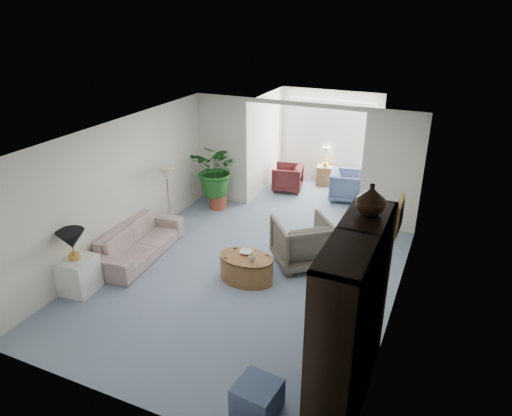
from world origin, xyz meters
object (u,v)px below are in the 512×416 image
at_px(framed_picture, 400,217).
at_px(sunroom_chair_blue, 346,186).
at_px(end_table, 78,275).
at_px(coffee_cup, 252,259).
at_px(wingback_chair, 302,242).
at_px(entertainment_cabinet, 351,316).
at_px(table_lamp, 71,240).
at_px(plant_pot, 218,201).
at_px(coffee_table, 246,268).
at_px(sunroom_chair_maroon, 287,178).
at_px(ottoman, 257,398).
at_px(cabinet_urn, 371,199).
at_px(coffee_bowl, 246,252).
at_px(sofa, 139,241).
at_px(side_table_dark, 344,249).
at_px(floor_lamp, 166,173).
at_px(sunroom_table, 325,176).

relative_size(framed_picture, sunroom_chair_blue, 0.65).
xyz_separation_m(end_table, coffee_cup, (2.53, 1.32, 0.20)).
xyz_separation_m(wingback_chair, entertainment_cabinet, (1.48, -2.65, 0.65)).
height_order(table_lamp, plant_pot, table_lamp).
height_order(coffee_table, sunroom_chair_maroon, sunroom_chair_maroon).
bearing_deg(sunroom_chair_blue, plant_pot, 112.54).
bearing_deg(plant_pot, ottoman, -57.42).
bearing_deg(sunroom_chair_blue, end_table, 140.81).
distance_m(coffee_cup, sunroom_chair_maroon, 4.40).
xyz_separation_m(table_lamp, entertainment_cabinet, (4.53, -0.33, 0.14)).
distance_m(table_lamp, cabinet_urn, 4.74).
distance_m(entertainment_cabinet, cabinet_urn, 1.36).
bearing_deg(sunroom_chair_maroon, entertainment_cabinet, 16.02).
bearing_deg(coffee_table, coffee_bowl, 116.57).
bearing_deg(sunroom_chair_blue, ottoman, 174.76).
bearing_deg(sofa, ottoman, -130.03).
bearing_deg(coffee_bowl, framed_picture, -5.22).
relative_size(cabinet_urn, ottoman, 0.74).
bearing_deg(wingback_chair, coffee_table, 14.14).
height_order(side_table_dark, cabinet_urn, cabinet_urn).
xyz_separation_m(floor_lamp, sunroom_chair_blue, (2.95, 3.07, -0.90)).
relative_size(sofa, wingback_chair, 2.15).
distance_m(side_table_dark, entertainment_cabinet, 3.15).
bearing_deg(coffee_table, framed_picture, -2.94).
xyz_separation_m(wingback_chair, sunroom_table, (-0.75, 4.04, -0.19)).
height_order(cabinet_urn, sunroom_chair_blue, cabinet_urn).
bearing_deg(entertainment_cabinet, ottoman, -138.34).
bearing_deg(entertainment_cabinet, side_table_dark, 104.76).
bearing_deg(sofa, sunroom_chair_maroon, -22.75).
height_order(sofa, wingback_chair, wingback_chair).
bearing_deg(table_lamp, cabinet_urn, 2.18).
bearing_deg(sunroom_chair_blue, sunroom_table, 34.38).
bearing_deg(coffee_table, side_table_dark, 41.12).
xyz_separation_m(sofa, side_table_dark, (3.55, 1.27, -0.01)).
xyz_separation_m(sunroom_chair_blue, sunroom_chair_maroon, (-1.50, 0.00, -0.02)).
bearing_deg(wingback_chair, sunroom_table, -118.46).
xyz_separation_m(coffee_table, sunroom_chair_blue, (0.68, 4.19, 0.13)).
bearing_deg(floor_lamp, wingback_chair, -4.16).
distance_m(entertainment_cabinet, plant_pot, 5.94).
bearing_deg(side_table_dark, sunroom_table, 111.21).
distance_m(framed_picture, sofa, 4.77).
relative_size(floor_lamp, entertainment_cabinet, 0.17).
height_order(sofa, coffee_bowl, sofa).
bearing_deg(coffee_cup, entertainment_cabinet, -39.39).
xyz_separation_m(floor_lamp, plant_pot, (0.38, 1.39, -1.09)).
distance_m(coffee_table, side_table_dark, 1.83).
xyz_separation_m(floor_lamp, sunroom_chair_maroon, (1.45, 3.07, -0.92)).
distance_m(framed_picture, wingback_chair, 2.36).
relative_size(end_table, wingback_chair, 0.62).
relative_size(coffee_bowl, sunroom_table, 0.42).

